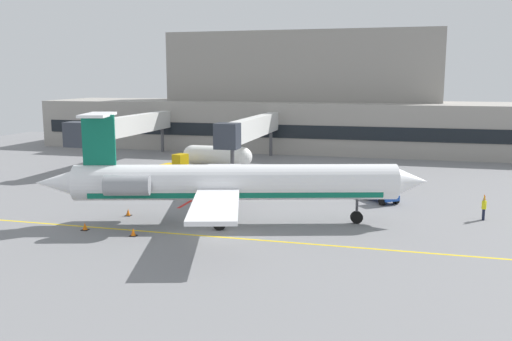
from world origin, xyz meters
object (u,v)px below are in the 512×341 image
object	(u,v)px
regional_jet	(229,183)
pushback_tractor	(383,193)
belt_loader	(177,165)
fuel_tank	(217,156)
marshaller	(484,208)
baggage_tug	(205,182)

from	to	relation	value
regional_jet	pushback_tractor	bearing A→B (deg)	43.69
belt_loader	fuel_tank	bearing A→B (deg)	51.72
regional_jet	marshaller	distance (m)	19.26
fuel_tank	regional_jet	bearing A→B (deg)	-69.04
fuel_tank	marshaller	size ratio (longest dim) A/B	4.48
regional_jet	marshaller	xyz separation A→B (m)	(18.16, 6.04, -2.13)
regional_jet	baggage_tug	size ratio (longest dim) A/B	7.07
regional_jet	baggage_tug	world-z (taller)	regional_jet
belt_loader	marshaller	world-z (taller)	belt_loader
regional_jet	baggage_tug	distance (m)	12.23
baggage_tug	regional_jet	bearing A→B (deg)	-61.27
marshaller	regional_jet	bearing A→B (deg)	-161.61
regional_jet	fuel_tank	world-z (taller)	regional_jet
regional_jet	marshaller	world-z (taller)	regional_jet
regional_jet	fuel_tank	xyz separation A→B (m)	(-9.03, 23.58, -1.59)
belt_loader	fuel_tank	size ratio (longest dim) A/B	0.40
belt_loader	fuel_tank	distance (m)	5.42
pushback_tractor	fuel_tank	world-z (taller)	fuel_tank
fuel_tank	marshaller	bearing A→B (deg)	-32.82
regional_jet	belt_loader	world-z (taller)	regional_jet
belt_loader	pushback_tractor	bearing A→B (deg)	-21.83
baggage_tug	marshaller	bearing A→B (deg)	-10.69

